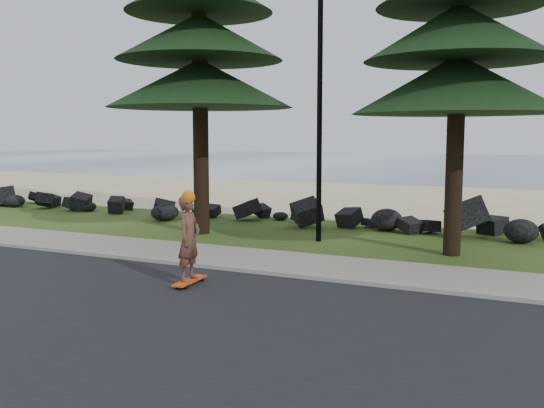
% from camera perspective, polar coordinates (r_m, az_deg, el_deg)
% --- Properties ---
extents(ground, '(160.00, 160.00, 0.00)m').
position_cam_1_polar(ground, '(13.30, -0.52, -5.70)').
color(ground, '#2E4515').
rests_on(ground, ground).
extents(road, '(160.00, 7.00, 0.02)m').
position_cam_1_polar(road, '(9.57, -12.47, -10.68)').
color(road, black).
rests_on(road, ground).
extents(kerb, '(160.00, 0.20, 0.10)m').
position_cam_1_polar(kerb, '(12.50, -2.32, -6.26)').
color(kerb, gray).
rests_on(kerb, ground).
extents(sidewalk, '(160.00, 2.00, 0.08)m').
position_cam_1_polar(sidewalk, '(13.47, -0.15, -5.37)').
color(sidewalk, gray).
rests_on(sidewalk, ground).
extents(beach_sand, '(160.00, 15.00, 0.01)m').
position_cam_1_polar(beach_sand, '(26.96, 12.94, 0.38)').
color(beach_sand, tan).
rests_on(beach_sand, ground).
extents(ocean, '(160.00, 58.00, 0.01)m').
position_cam_1_polar(ocean, '(63.03, 20.02, 3.58)').
color(ocean, '#3C5574').
rests_on(ocean, ground).
extents(seawall_boulders, '(60.00, 2.40, 1.10)m').
position_cam_1_polar(seawall_boulders, '(18.43, 7.04, -2.31)').
color(seawall_boulders, black).
rests_on(seawall_boulders, ground).
extents(lamp_post, '(0.25, 0.14, 8.14)m').
position_cam_1_polar(lamp_post, '(16.00, 4.52, 11.23)').
color(lamp_post, black).
rests_on(lamp_post, ground).
extents(skateboarder, '(0.42, 0.97, 1.77)m').
position_cam_1_polar(skateboarder, '(11.39, -7.81, -3.24)').
color(skateboarder, '#F64B0E').
rests_on(skateboarder, ground).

